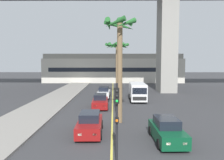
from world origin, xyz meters
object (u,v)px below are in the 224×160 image
object	(u,v)px
car_queue_second	(90,124)
traffic_light_median_near	(117,114)
delivery_van	(138,91)
palm_tree_near_median	(117,52)
car_queue_third	(104,93)
car_queue_fourth	(167,131)
car_queue_front	(100,102)
palm_tree_mid_median	(120,45)

from	to	relation	value
car_queue_second	traffic_light_median_near	bearing A→B (deg)	-69.68
delivery_van	traffic_light_median_near	distance (m)	18.99
palm_tree_near_median	car_queue_third	bearing A→B (deg)	-152.31
car_queue_third	palm_tree_near_median	size ratio (longest dim) A/B	0.51
car_queue_fourth	delivery_van	xyz separation A→B (m)	(-0.25, 15.13, 0.57)
car_queue_fourth	palm_tree_near_median	world-z (taller)	palm_tree_near_median
car_queue_front	traffic_light_median_near	bearing A→B (deg)	-83.27
car_queue_fourth	delivery_van	world-z (taller)	delivery_van
car_queue_third	palm_tree_mid_median	size ratio (longest dim) A/B	0.46
traffic_light_median_near	car_queue_second	bearing A→B (deg)	110.32
delivery_van	palm_tree_mid_median	distance (m)	12.18
palm_tree_mid_median	delivery_van	bearing A→B (deg)	75.56
car_queue_second	palm_tree_near_median	world-z (taller)	palm_tree_near_median
car_queue_fourth	traffic_light_median_near	size ratio (longest dim) A/B	0.99
palm_tree_near_median	car_queue_front	bearing A→B (deg)	-104.08
car_queue_second	palm_tree_near_median	distance (m)	18.33
car_queue_second	car_queue_fourth	world-z (taller)	same
car_queue_third	car_queue_fourth	world-z (taller)	same
car_queue_fourth	traffic_light_median_near	world-z (taller)	traffic_light_median_near
car_queue_front	car_queue_third	world-z (taller)	same
car_queue_third	delivery_van	distance (m)	5.36
car_queue_front	car_queue_fourth	bearing A→B (deg)	-64.57
traffic_light_median_near	palm_tree_near_median	distance (m)	22.63
palm_tree_mid_median	car_queue_second	bearing A→B (deg)	-127.08
car_queue_front	car_queue_fourth	distance (m)	11.67
car_queue_front	palm_tree_mid_median	size ratio (longest dim) A/B	0.46
car_queue_third	traffic_light_median_near	bearing A→B (deg)	-85.75
traffic_light_median_near	car_queue_fourth	bearing A→B (deg)	46.66
car_queue_front	car_queue_fourth	size ratio (longest dim) A/B	1.00
car_queue_second	delivery_van	xyz separation A→B (m)	(4.98, 13.59, 0.57)
car_queue_second	car_queue_front	bearing A→B (deg)	88.59
car_queue_front	palm_tree_mid_median	xyz separation A→B (m)	(2.03, -6.02, 5.89)
car_queue_second	delivery_van	world-z (taller)	delivery_van
traffic_light_median_near	car_queue_front	bearing A→B (deg)	96.73
car_queue_front	palm_tree_mid_median	world-z (taller)	palm_tree_mid_median
car_queue_second	palm_tree_mid_median	bearing A→B (deg)	52.92
delivery_van	palm_tree_near_median	xyz separation A→B (m)	(-2.71, 3.59, 5.43)
car_queue_third	palm_tree_mid_median	xyz separation A→B (m)	(1.94, -13.16, 5.89)
car_queue_third	delivery_van	world-z (taller)	delivery_van
traffic_light_median_near	palm_tree_mid_median	bearing A→B (deg)	87.39
car_queue_third	palm_tree_mid_median	world-z (taller)	palm_tree_mid_median
car_queue_third	palm_tree_mid_median	distance (m)	14.55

